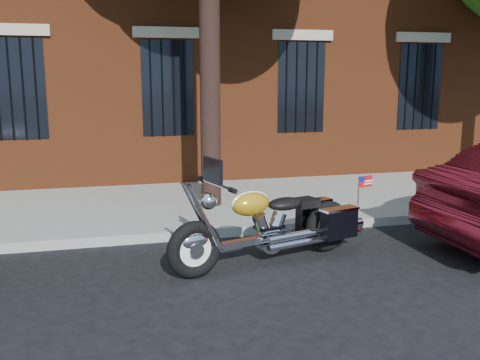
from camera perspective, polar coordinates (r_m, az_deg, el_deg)
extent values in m
plane|color=black|center=(7.04, -2.59, -9.45)|extent=(120.00, 120.00, 0.00)
cube|color=gray|center=(8.30, -4.48, -5.71)|extent=(40.00, 0.16, 0.15)
cube|color=gray|center=(10.10, -6.25, -2.70)|extent=(40.00, 3.60, 0.15)
cube|color=black|center=(11.65, -7.73, 9.66)|extent=(1.10, 0.14, 2.00)
cube|color=#B2A893|center=(11.65, -7.86, 15.32)|extent=(1.40, 0.20, 0.22)
cylinder|color=black|center=(11.57, -7.68, 9.65)|extent=(0.04, 0.04, 2.00)
cylinder|color=black|center=(9.53, -3.23, 11.25)|extent=(0.36, 0.36, 5.00)
torus|color=black|center=(6.63, -4.87, -7.39)|extent=(0.75, 0.36, 0.73)
torus|color=black|center=(7.69, 9.31, -4.88)|extent=(0.75, 0.36, 0.73)
cylinder|color=white|center=(6.63, -4.87, -7.39)|extent=(0.54, 0.21, 0.55)
cylinder|color=white|center=(7.69, 9.31, -4.88)|extent=(0.54, 0.21, 0.55)
ellipsoid|color=white|center=(6.59, -4.88, -6.49)|extent=(0.41, 0.24, 0.21)
ellipsoid|color=gold|center=(7.66, 9.34, -3.94)|extent=(0.41, 0.25, 0.21)
cube|color=white|center=(7.11, 2.77, -6.26)|extent=(1.60, 0.56, 0.09)
cylinder|color=white|center=(7.14, 3.13, -6.36)|extent=(0.39, 0.29, 0.35)
cylinder|color=white|center=(7.29, 7.60, -5.99)|extent=(1.34, 0.47, 0.10)
ellipsoid|color=gold|center=(6.85, 1.11, -2.55)|extent=(0.60, 0.45, 0.31)
ellipsoid|color=black|center=(7.16, 4.86, -2.54)|extent=(0.59, 0.45, 0.17)
cube|color=black|center=(7.85, 7.84, -3.60)|extent=(0.55, 0.31, 0.41)
cube|color=black|center=(7.43, 10.52, -4.53)|extent=(0.55, 0.31, 0.41)
cylinder|color=white|center=(6.55, -2.56, -0.46)|extent=(0.27, 0.83, 0.04)
sphere|color=white|center=(6.55, -3.39, -2.24)|extent=(0.27, 0.27, 0.22)
cube|color=black|center=(6.50, -2.92, 1.01)|extent=(0.16, 0.43, 0.31)
cube|color=red|center=(7.54, 13.22, -0.15)|extent=(0.24, 0.08, 0.15)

